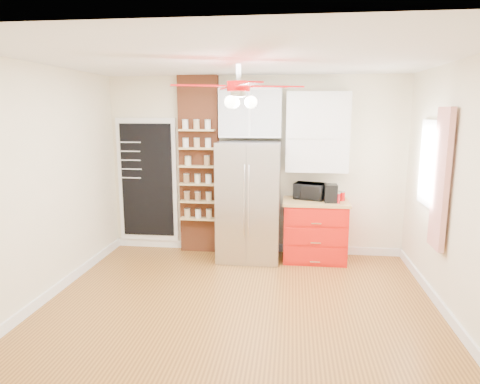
# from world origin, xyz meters

# --- Properties ---
(floor) EXTENTS (4.50, 4.50, 0.00)m
(floor) POSITION_xyz_m (0.00, 0.00, 0.00)
(floor) COLOR #9B6627
(floor) RESTS_ON ground
(ceiling) EXTENTS (4.50, 4.50, 0.00)m
(ceiling) POSITION_xyz_m (0.00, 0.00, 2.70)
(ceiling) COLOR white
(ceiling) RESTS_ON wall_back
(wall_back) EXTENTS (4.50, 0.02, 2.70)m
(wall_back) POSITION_xyz_m (0.00, 2.00, 1.35)
(wall_back) COLOR beige
(wall_back) RESTS_ON floor
(wall_front) EXTENTS (4.50, 0.02, 2.70)m
(wall_front) POSITION_xyz_m (0.00, -2.00, 1.35)
(wall_front) COLOR beige
(wall_front) RESTS_ON floor
(wall_left) EXTENTS (0.02, 4.00, 2.70)m
(wall_left) POSITION_xyz_m (-2.25, 0.00, 1.35)
(wall_left) COLOR beige
(wall_left) RESTS_ON floor
(wall_right) EXTENTS (0.02, 4.00, 2.70)m
(wall_right) POSITION_xyz_m (2.25, 0.00, 1.35)
(wall_right) COLOR beige
(wall_right) RESTS_ON floor
(chalkboard) EXTENTS (0.95, 0.05, 1.95)m
(chalkboard) POSITION_xyz_m (-1.70, 1.96, 1.10)
(chalkboard) COLOR white
(chalkboard) RESTS_ON wall_back
(brick_pillar) EXTENTS (0.60, 0.16, 2.70)m
(brick_pillar) POSITION_xyz_m (-0.85, 1.92, 1.35)
(brick_pillar) COLOR brown
(brick_pillar) RESTS_ON floor
(fridge) EXTENTS (0.90, 0.70, 1.75)m
(fridge) POSITION_xyz_m (-0.05, 1.63, 0.88)
(fridge) COLOR #B3B3B8
(fridge) RESTS_ON floor
(upper_glass_cabinet) EXTENTS (0.90, 0.35, 0.70)m
(upper_glass_cabinet) POSITION_xyz_m (-0.05, 1.82, 2.15)
(upper_glass_cabinet) COLOR white
(upper_glass_cabinet) RESTS_ON wall_back
(red_cabinet) EXTENTS (0.94, 0.64, 0.90)m
(red_cabinet) POSITION_xyz_m (0.92, 1.68, 0.45)
(red_cabinet) COLOR red
(red_cabinet) RESTS_ON floor
(upper_shelf_unit) EXTENTS (0.90, 0.30, 1.15)m
(upper_shelf_unit) POSITION_xyz_m (0.92, 1.85, 1.88)
(upper_shelf_unit) COLOR white
(upper_shelf_unit) RESTS_ON wall_back
(window) EXTENTS (0.04, 0.75, 1.05)m
(window) POSITION_xyz_m (2.23, 0.90, 1.55)
(window) COLOR white
(window) RESTS_ON wall_right
(curtain) EXTENTS (0.06, 0.40, 1.55)m
(curtain) POSITION_xyz_m (2.18, 0.35, 1.45)
(curtain) COLOR red
(curtain) RESTS_ON wall_right
(ceiling_fan) EXTENTS (1.40, 1.40, 0.44)m
(ceiling_fan) POSITION_xyz_m (0.00, 0.00, 2.42)
(ceiling_fan) COLOR silver
(ceiling_fan) RESTS_ON ceiling
(toaster_oven) EXTENTS (0.50, 0.40, 0.24)m
(toaster_oven) POSITION_xyz_m (0.83, 1.78, 1.02)
(toaster_oven) COLOR black
(toaster_oven) RESTS_ON red_cabinet
(coffee_maker) EXTENTS (0.18, 0.21, 0.26)m
(coffee_maker) POSITION_xyz_m (1.12, 1.60, 1.03)
(coffee_maker) COLOR black
(coffee_maker) RESTS_ON red_cabinet
(canister_left) EXTENTS (0.12, 0.12, 0.14)m
(canister_left) POSITION_xyz_m (1.20, 1.55, 0.97)
(canister_left) COLOR #B30910
(canister_left) RESTS_ON red_cabinet
(canister_right) EXTENTS (0.10, 0.10, 0.12)m
(canister_right) POSITION_xyz_m (1.29, 1.72, 0.96)
(canister_right) COLOR red
(canister_right) RESTS_ON red_cabinet
(pantry_jar_oats) EXTENTS (0.11, 0.11, 0.13)m
(pantry_jar_oats) POSITION_xyz_m (-0.99, 1.78, 1.44)
(pantry_jar_oats) COLOR beige
(pantry_jar_oats) RESTS_ON brick_pillar
(pantry_jar_beans) EXTENTS (0.11, 0.11, 0.14)m
(pantry_jar_beans) POSITION_xyz_m (-0.70, 1.80, 1.44)
(pantry_jar_beans) COLOR #9C7A4F
(pantry_jar_beans) RESTS_ON brick_pillar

